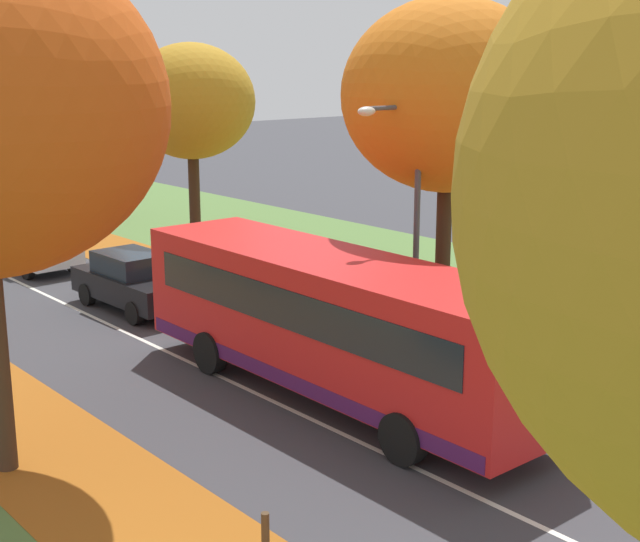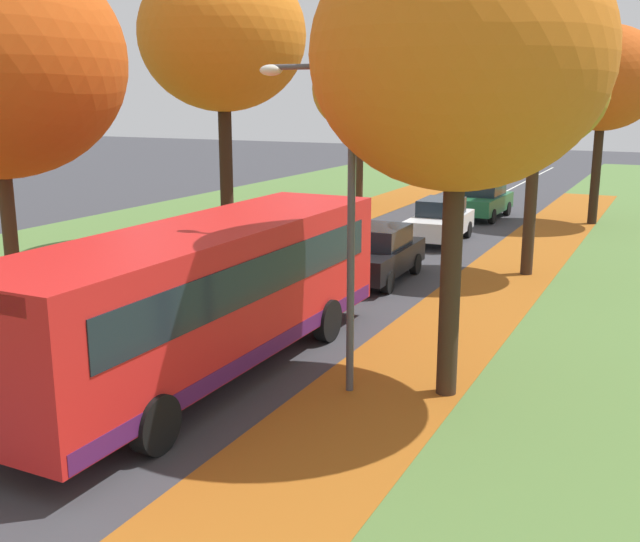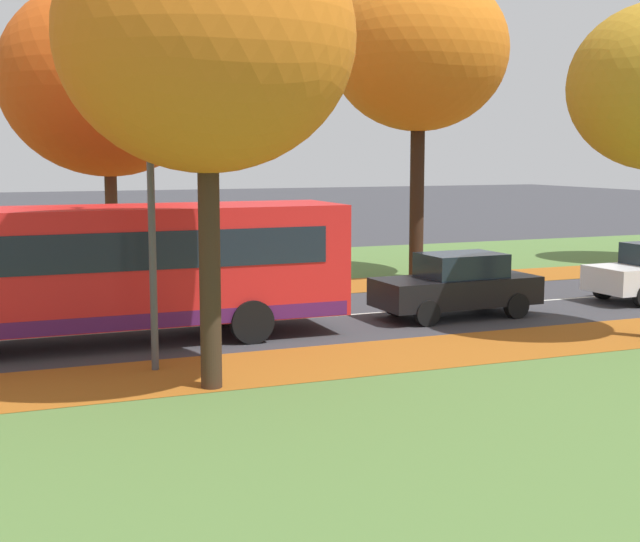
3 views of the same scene
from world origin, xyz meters
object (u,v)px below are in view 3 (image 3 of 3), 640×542
tree_right_near (206,38)px  bus (108,266)px  car_black_lead (457,285)px  tree_left_mid (419,51)px  tree_left_near (108,80)px  streetlamp_right (147,174)px

tree_right_near → bus: size_ratio=0.80×
bus → car_black_lead: (0.11, 8.68, -0.89)m
tree_left_mid → tree_right_near: bearing=-41.8°
tree_left_near → tree_right_near: size_ratio=1.07×
tree_left_mid → car_black_lead: size_ratio=2.37×
tree_left_near → streetlamp_right: size_ratio=1.49×
tree_right_near → car_black_lead: tree_right_near is taller
tree_right_near → streetlamp_right: (-2.00, -0.66, -2.31)m
bus → streetlamp_right: bearing=9.3°
tree_left_mid → car_black_lead: (6.93, -2.52, -6.62)m
streetlamp_right → tree_right_near: bearing=18.3°
tree_left_near → bus: bearing=-9.8°
tree_left_mid → car_black_lead: 9.91m
tree_left_near → bus: size_ratio=0.86×
bus → car_black_lead: bus is taller
tree_left_mid → car_black_lead: tree_left_mid is taller
tree_left_near → bus: tree_left_near is taller
tree_left_mid → tree_left_near: bearing=-88.4°
tree_left_mid → bus: size_ratio=0.97×
tree_left_mid → tree_right_near: size_ratio=1.21×
tree_left_near → tree_right_near: 11.05m
streetlamp_right → car_black_lead: bearing=106.2°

